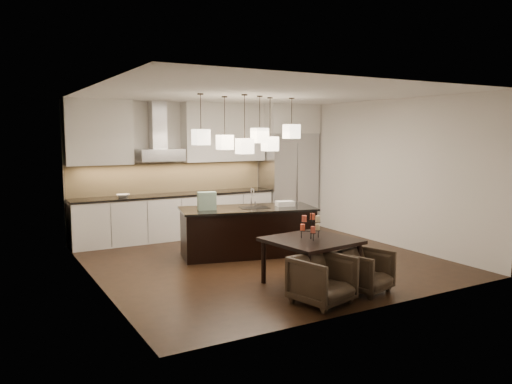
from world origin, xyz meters
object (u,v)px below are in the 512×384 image
armchair_left (322,280)px  dining_table (311,262)px  armchair_right (365,271)px  island_body (248,232)px  refrigerator (288,180)px

armchair_left → dining_table: bearing=51.7°
armchair_left → armchair_right: size_ratio=1.08×
island_body → armchair_left: size_ratio=3.34×
refrigerator → armchair_right: size_ratio=3.38×
island_body → armchair_left: 2.79m
refrigerator → armchair_left: 5.37m
island_body → armchair_right: (0.37, -2.66, -0.11)m
refrigerator → dining_table: size_ratio=1.93×
dining_table → armchair_left: (-0.33, -0.71, -0.02)m
armchair_right → island_body: bearing=80.6°
refrigerator → island_body: refrigerator is taller
refrigerator → island_body: size_ratio=0.94×
armchair_right → refrigerator: bearing=51.7°
refrigerator → dining_table: 4.59m
island_body → armchair_left: bearing=-84.4°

